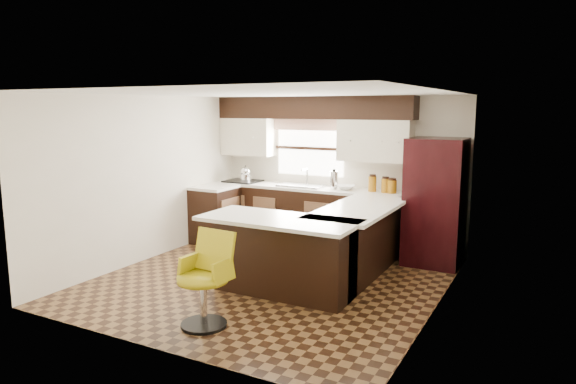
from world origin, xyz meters
The scene contains 30 objects.
floor centered at (0.00, 0.00, 0.00)m, with size 4.40×4.40×0.00m, color #49301A.
ceiling centered at (0.00, 0.00, 2.40)m, with size 4.40×4.40×0.00m, color silver.
wall_back centered at (0.00, 2.20, 1.20)m, with size 4.40×4.40×0.00m, color beige.
wall_front centered at (0.00, -2.20, 1.20)m, with size 4.40×4.40×0.00m, color beige.
wall_left centered at (-2.10, 0.00, 1.20)m, with size 4.40×4.40×0.00m, color beige.
wall_right centered at (2.10, 0.00, 1.20)m, with size 4.40×4.40×0.00m, color beige.
base_cab_back centered at (-0.45, 1.90, 0.45)m, with size 3.30×0.60×0.90m, color black.
base_cab_left centered at (-1.80, 1.25, 0.45)m, with size 0.60×0.70×0.90m, color black.
counter_back centered at (-0.45, 1.90, 0.92)m, with size 3.30×0.60×0.04m, color silver.
counter_left centered at (-1.80, 1.25, 0.92)m, with size 0.60×0.70×0.04m, color silver.
soffit centered at (-0.40, 2.03, 2.22)m, with size 3.40×0.35×0.36m, color black.
upper_cab_left centered at (-1.62, 2.03, 1.72)m, with size 0.94×0.35×0.64m, color beige.
upper_cab_right centered at (0.68, 2.03, 1.72)m, with size 1.14×0.35×0.64m, color beige.
window_pane centered at (-0.50, 2.18, 1.55)m, with size 1.20×0.02×0.90m, color white.
valance centered at (-0.50, 2.14, 1.94)m, with size 1.30×0.06×0.18m, color #D19B93.
sink centered at (-0.50, 1.88, 0.96)m, with size 0.75×0.45×0.03m, color #B2B2B7.
dishwasher centered at (0.55, 1.61, 0.43)m, with size 0.58×0.03×0.78m, color black.
cooktop centered at (-1.65, 1.88, 0.96)m, with size 0.58×0.50×0.03m, color black.
peninsula_long centered at (0.90, 0.62, 0.45)m, with size 0.60×1.95×0.90m, color black.
peninsula_return centered at (0.38, -0.35, 0.45)m, with size 1.65×0.60×0.90m, color black.
counter_pen_long centered at (0.95, 0.62, 0.92)m, with size 0.84×1.95×0.04m, color silver.
counter_pen_return centered at (0.35, -0.44, 0.92)m, with size 1.89×0.84×0.04m, color silver.
refrigerator centered at (1.69, 1.72, 0.90)m, with size 0.77×0.74×1.80m, color black.
bar_chair centered at (0.10, -1.57, 0.49)m, with size 0.52×0.52×0.98m, color #B4A410, non-canonical shape.
kettle centered at (-1.59, 1.88, 1.10)m, with size 0.19×0.19×0.26m, color silver, non-canonical shape.
percolator centered at (0.06, 1.90, 1.09)m, with size 0.13×0.13×0.28m, color silver.
mixing_bowl centered at (0.26, 1.90, 0.98)m, with size 0.29×0.29×0.07m, color white.
canister_large centered at (0.69, 1.92, 1.06)m, with size 0.12×0.12×0.23m, color #9A600D.
canister_med centered at (0.90, 1.92, 1.05)m, with size 0.12×0.12×0.21m, color #9A600D.
canister_small centered at (1.00, 1.92, 1.04)m, with size 0.14×0.14×0.20m, color #9A600D.
Camera 1 is at (3.20, -5.57, 2.22)m, focal length 32.00 mm.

